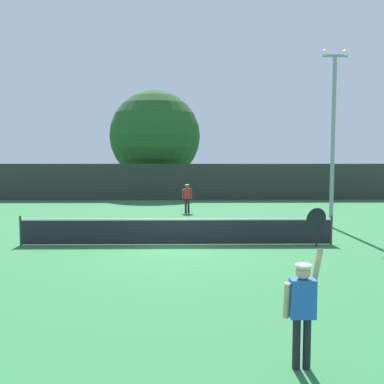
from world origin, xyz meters
TOP-DOWN VIEW (x-y plane):
  - ground_plane at (0.00, 0.00)m, footprint 120.00×120.00m
  - tennis_net at (0.00, 0.00)m, footprint 11.43×0.08m
  - perimeter_fence at (0.00, 16.63)m, footprint 31.64×0.12m
  - player_serving at (2.12, -9.49)m, footprint 0.68×0.39m
  - player_receiving at (0.40, 9.12)m, footprint 0.57×0.24m
  - tennis_ball at (-2.84, 2.45)m, footprint 0.07×0.07m
  - light_pole at (6.95, 3.92)m, footprint 1.18×0.28m
  - large_tree at (-2.27, 21.40)m, footprint 7.55×7.55m
  - parked_car_near at (-2.75, 24.68)m, footprint 2.34×4.38m
  - parked_car_mid at (6.42, 23.08)m, footprint 2.35×4.38m

SIDE VIEW (x-z plane):
  - ground_plane at x=0.00m, z-range 0.00..0.00m
  - tennis_ball at x=-2.84m, z-range 0.00..0.07m
  - tennis_net at x=0.00m, z-range -0.02..1.05m
  - parked_car_near at x=-2.75m, z-range -0.07..1.62m
  - parked_car_mid at x=6.42m, z-range -0.07..1.62m
  - player_receiving at x=0.40m, z-range 0.18..1.81m
  - player_serving at x=2.12m, z-range -0.16..2.30m
  - perimeter_fence at x=0.00m, z-range 0.00..2.67m
  - light_pole at x=6.95m, z-range 0.56..8.49m
  - large_tree at x=-2.27m, z-range 0.56..9.23m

